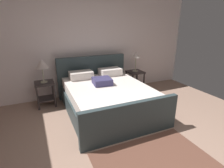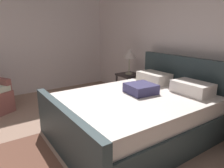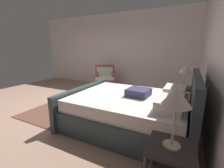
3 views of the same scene
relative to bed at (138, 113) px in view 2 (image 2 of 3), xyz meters
The scene contains 4 objects.
wall_back 1.70m from the bed, 90.00° to the left, with size 6.22×0.12×2.86m, color white.
bed is the anchor object (origin of this frame).
nightstand_left 1.52m from the bed, 145.75° to the left, with size 0.44×0.44×0.60m.
table_lamp_left 1.67m from the bed, 145.75° to the left, with size 0.30×0.30×0.55m.
Camera 2 is at (2.15, 0.10, 1.59)m, focal length 33.34 mm.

